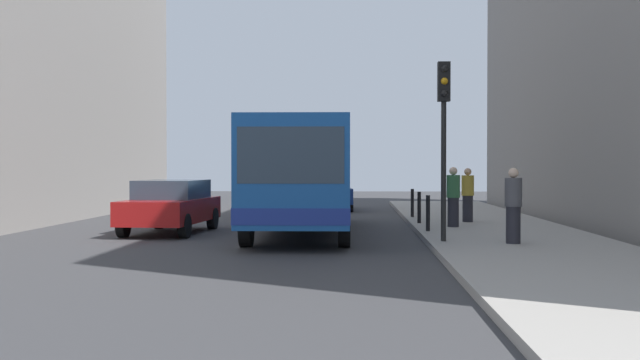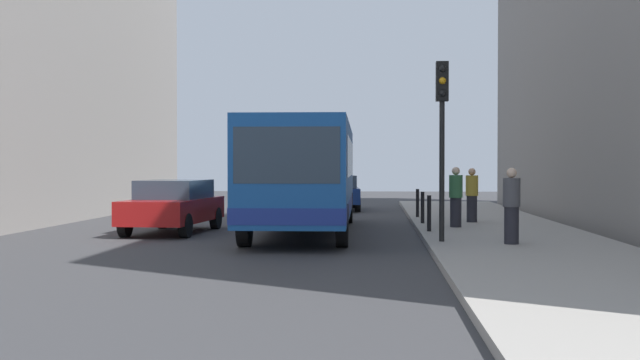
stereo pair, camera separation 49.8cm
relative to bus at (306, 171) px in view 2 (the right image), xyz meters
The scene contains 12 objects.
ground_plane 3.19m from the bus, 91.63° to the right, with size 80.00×80.00×0.00m, color #38383A.
sidewalk 6.19m from the bus, 26.76° to the right, with size 4.40×40.00×0.15m, color #9E9991.
bus is the anchor object (origin of this frame).
car_beside_bus 3.83m from the bus, behind, with size 2.08×4.50×1.48m.
car_behind_bus 11.81m from the bus, 88.53° to the left, with size 2.10×4.51×1.48m.
traffic_light 5.41m from the bus, 48.69° to the right, with size 0.28×0.33×4.10m.
bollard_near 3.72m from the bus, 18.17° to the right, with size 0.11×0.11×0.95m, color black.
bollard_mid 4.00m from the bus, 28.70° to the left, with size 0.11×0.11×0.95m, color black.
bollard_far 5.97m from the bus, 54.91° to the left, with size 0.11×0.11×0.95m, color black.
pedestrian_near_signal 6.70m from the bus, 41.89° to the right, with size 0.38×0.38×1.68m.
pedestrian_mid_sidewalk 4.30m from the bus, ahead, with size 0.38×0.38×1.70m.
pedestrian_far_sidewalk 5.55m from the bus, 26.57° to the left, with size 0.38×0.38×1.66m.
Camera 2 is at (2.06, -19.49, 1.86)m, focal length 44.55 mm.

